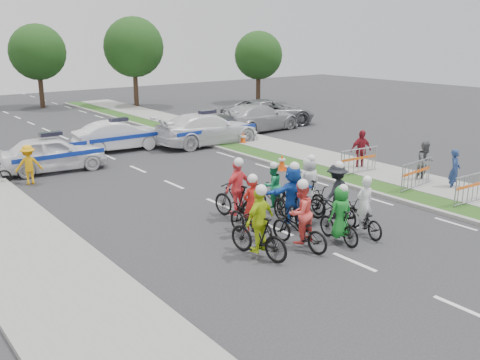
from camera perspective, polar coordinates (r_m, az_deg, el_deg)
ground at (r=14.03m, az=12.09°, el=-8.57°), size 90.00×90.00×0.00m
curb_right at (r=20.74m, az=10.94°, el=-0.40°), size 0.20×60.00×0.12m
grass_strip at (r=21.25m, az=12.21°, el=-0.10°), size 1.20×60.00×0.11m
sidewalk_right at (r=22.61m, az=15.20°, el=0.66°), size 2.40×60.00×0.13m
sidewalk_left at (r=14.72m, az=-21.29°, el=-7.87°), size 3.00×60.00×0.13m
rider_0 at (r=15.74m, az=12.94°, el=-3.65°), size 0.93×1.82×1.77m
rider_1 at (r=14.98m, az=10.58°, el=-4.16°), size 0.76×1.66×1.70m
rider_2 at (r=14.41m, az=6.37°, el=-4.55°), size 0.88×1.97×1.95m
rider_3 at (r=13.75m, az=2.02°, el=-5.31°), size 1.06×1.95×1.98m
rider_4 at (r=16.39m, az=10.14°, el=-2.07°), size 1.19×2.03×1.97m
rider_5 at (r=15.91m, az=5.56°, el=-2.13°), size 1.67×1.98×2.02m
rider_6 at (r=15.11m, az=1.13°, el=-3.90°), size 0.68×1.86×1.88m
rider_7 at (r=17.47m, az=7.29°, el=-0.94°), size 0.85×1.85×1.89m
rider_8 at (r=17.26m, az=3.40°, el=-1.40°), size 0.71×1.66×1.69m
rider_9 at (r=16.47m, az=-0.31°, el=-1.72°), size 1.06×1.97×2.00m
police_car_0 at (r=23.69m, az=-19.39°, el=2.69°), size 4.58×2.30×1.50m
police_car_1 at (r=27.02m, az=-12.73°, el=4.62°), size 4.52×1.99×1.44m
police_car_2 at (r=27.78m, az=-3.47°, el=5.45°), size 5.72×2.59×1.62m
civilian_sedan at (r=31.64m, az=1.94°, el=6.68°), size 5.70×2.77×1.60m
civilian_suv at (r=33.71m, az=3.10°, el=7.23°), size 6.33×4.10×1.62m
spectator_0 at (r=21.09m, az=21.92°, el=1.00°), size 0.66×0.55×1.54m
spectator_1 at (r=21.72m, az=19.14°, el=1.80°), size 0.88×0.74×1.64m
spectator_2 at (r=23.01m, az=12.77°, el=3.11°), size 1.07×0.64×1.71m
marshal_hiviz at (r=21.90m, az=-21.61°, el=1.52°), size 1.06×0.72×1.53m
barrier_0 at (r=19.50m, az=23.60°, el=-0.93°), size 2.03×0.64×1.12m
barrier_1 at (r=20.61m, az=18.27°, el=0.43°), size 2.04×0.68×1.12m
barrier_2 at (r=22.20m, az=12.54°, el=1.89°), size 2.04×0.67×1.12m
cone_0 at (r=22.63m, az=4.49°, el=1.90°), size 0.40×0.40×0.70m
cone_1 at (r=27.66m, az=0.35°, el=4.44°), size 0.40×0.40×0.70m
tree_1 at (r=42.63m, az=-11.27°, el=13.72°), size 4.55×4.55×6.82m
tree_2 at (r=44.17m, az=1.99°, el=13.14°), size 3.85×3.85×5.77m
tree_4 at (r=44.15m, az=-20.79°, el=12.63°), size 4.20×4.20×6.30m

